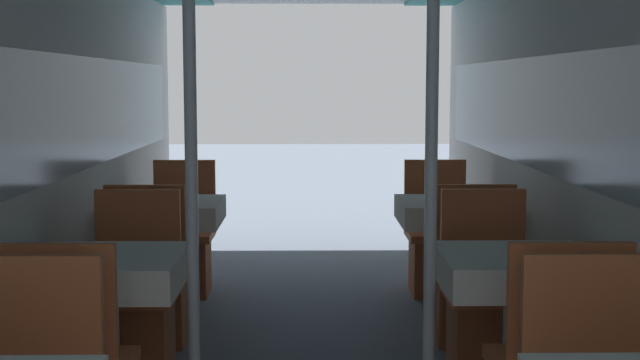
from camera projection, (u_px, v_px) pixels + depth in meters
wall_left at (23, 164)px, 4.03m from camera, size 0.05×8.18×2.15m
wall_right at (597, 163)px, 4.06m from camera, size 0.05×8.18×2.15m
dining_table_left_1 at (105, 281)px, 3.84m from camera, size 0.67×0.67×0.73m
chair_left_far_1 at (133, 320)px, 4.47m from camera, size 0.44×0.44×0.92m
support_pole_left_1 at (191, 176)px, 3.79m from camera, size 0.05×0.05×2.15m
dining_table_left_2 at (168, 219)px, 5.57m from camera, size 0.67×0.67×0.73m
chair_left_near_2 at (153, 294)px, 5.02m from camera, size 0.44×0.44×0.92m
chair_left_far_2 at (182, 254)px, 6.21m from camera, size 0.44×0.44×0.92m
dining_table_right_1 at (517, 280)px, 3.86m from camera, size 0.67×0.67×0.73m
chair_right_far_1 at (488, 319)px, 4.49m from camera, size 0.44×0.44×0.92m
support_pole_right_1 at (431, 176)px, 3.81m from camera, size 0.05×0.05×2.15m
dining_table_right_2 at (452, 218)px, 5.60m from camera, size 0.67×0.67×0.73m
chair_right_near_2 at (468, 293)px, 5.04m from camera, size 0.44×0.44×0.92m
chair_right_far_2 at (438, 253)px, 6.23m from camera, size 0.44×0.44×0.92m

